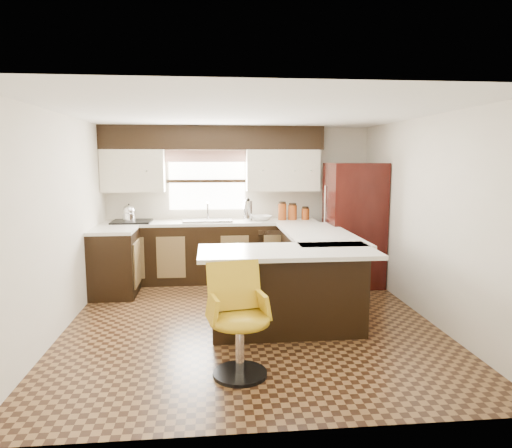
{
  "coord_description": "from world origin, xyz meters",
  "views": [
    {
      "loc": [
        -0.45,
        -5.13,
        1.9
      ],
      "look_at": [
        0.11,
        0.45,
        1.1
      ],
      "focal_mm": 32.0,
      "sensor_mm": 36.0,
      "label": 1
    }
  ],
  "objects": [
    {
      "name": "floor",
      "position": [
        0.0,
        0.0,
        0.0
      ],
      "size": [
        4.4,
        4.4,
        0.0
      ],
      "primitive_type": "plane",
      "color": "#49301A",
      "rests_on": "ground"
    },
    {
      "name": "ceiling",
      "position": [
        0.0,
        0.0,
        2.4
      ],
      "size": [
        4.4,
        4.4,
        0.0
      ],
      "primitive_type": "plane",
      "rotation": [
        3.14,
        0.0,
        0.0
      ],
      "color": "silver",
      "rests_on": "wall_back"
    },
    {
      "name": "wall_back",
      "position": [
        0.0,
        2.2,
        1.2
      ],
      "size": [
        4.4,
        0.0,
        4.4
      ],
      "primitive_type": "plane",
      "rotation": [
        1.57,
        0.0,
        0.0
      ],
      "color": "beige",
      "rests_on": "floor"
    },
    {
      "name": "wall_front",
      "position": [
        0.0,
        -2.2,
        1.2
      ],
      "size": [
        4.4,
        0.0,
        4.4
      ],
      "primitive_type": "plane",
      "rotation": [
        -1.57,
        0.0,
        0.0
      ],
      "color": "beige",
      "rests_on": "floor"
    },
    {
      "name": "wall_left",
      "position": [
        -2.1,
        0.0,
        1.2
      ],
      "size": [
        0.0,
        4.4,
        4.4
      ],
      "primitive_type": "plane",
      "rotation": [
        1.57,
        0.0,
        1.57
      ],
      "color": "beige",
      "rests_on": "floor"
    },
    {
      "name": "wall_right",
      "position": [
        2.1,
        0.0,
        1.2
      ],
      "size": [
        0.0,
        4.4,
        4.4
      ],
      "primitive_type": "plane",
      "rotation": [
        1.57,
        0.0,
        -1.57
      ],
      "color": "beige",
      "rests_on": "floor"
    },
    {
      "name": "base_cab_back",
      "position": [
        -0.45,
        1.9,
        0.45
      ],
      "size": [
        3.3,
        0.6,
        0.9
      ],
      "primitive_type": "cube",
      "color": "black",
      "rests_on": "floor"
    },
    {
      "name": "base_cab_left",
      "position": [
        -1.8,
        1.25,
        0.45
      ],
      "size": [
        0.6,
        0.7,
        0.9
      ],
      "primitive_type": "cube",
      "color": "black",
      "rests_on": "floor"
    },
    {
      "name": "counter_back",
      "position": [
        -0.45,
        1.9,
        0.92
      ],
      "size": [
        3.3,
        0.6,
        0.04
      ],
      "primitive_type": "cube",
      "color": "silver",
      "rests_on": "base_cab_back"
    },
    {
      "name": "counter_left",
      "position": [
        -1.8,
        1.25,
        0.92
      ],
      "size": [
        0.6,
        0.7,
        0.04
      ],
      "primitive_type": "cube",
      "color": "silver",
      "rests_on": "base_cab_left"
    },
    {
      "name": "soffit",
      "position": [
        -0.4,
        2.03,
        2.22
      ],
      "size": [
        3.4,
        0.35,
        0.36
      ],
      "primitive_type": "cube",
      "color": "black",
      "rests_on": "wall_back"
    },
    {
      "name": "upper_cab_left",
      "position": [
        -1.62,
        2.03,
        1.72
      ],
      "size": [
        0.94,
        0.35,
        0.64
      ],
      "primitive_type": "cube",
      "color": "beige",
      "rests_on": "wall_back"
    },
    {
      "name": "upper_cab_right",
      "position": [
        0.68,
        2.03,
        1.72
      ],
      "size": [
        1.14,
        0.35,
        0.64
      ],
      "primitive_type": "cube",
      "color": "beige",
      "rests_on": "wall_back"
    },
    {
      "name": "window_pane",
      "position": [
        -0.5,
        2.18,
        1.55
      ],
      "size": [
        1.2,
        0.02,
        0.9
      ],
      "primitive_type": "cube",
      "color": "white",
      "rests_on": "wall_back"
    },
    {
      "name": "valance",
      "position": [
        -0.5,
        2.14,
        1.94
      ],
      "size": [
        1.3,
        0.06,
        0.18
      ],
      "primitive_type": "cube",
      "color": "#D19B93",
      "rests_on": "wall_back"
    },
    {
      "name": "sink",
      "position": [
        -0.5,
        1.88,
        0.96
      ],
      "size": [
        0.75,
        0.45,
        0.03
      ],
      "primitive_type": "cube",
      "color": "#B2B2B7",
      "rests_on": "counter_back"
    },
    {
      "name": "dishwasher",
      "position": [
        0.55,
        1.61,
        0.43
      ],
      "size": [
        0.58,
        0.03,
        0.78
      ],
      "primitive_type": "cube",
      "color": "black",
      "rests_on": "floor"
    },
    {
      "name": "cooktop",
      "position": [
        -1.65,
        1.88,
        0.96
      ],
      "size": [
        0.58,
        0.5,
        0.02
      ],
      "primitive_type": "cube",
      "color": "black",
      "rests_on": "counter_back"
    },
    {
      "name": "peninsula_long",
      "position": [
        0.9,
        0.62,
        0.45
      ],
      "size": [
        0.6,
        1.95,
        0.9
      ],
      "primitive_type": "cube",
      "color": "black",
      "rests_on": "floor"
    },
    {
      "name": "peninsula_return",
      "position": [
        0.38,
        -0.35,
        0.45
      ],
      "size": [
        1.65,
        0.6,
        0.9
      ],
      "primitive_type": "cube",
      "color": "black",
      "rests_on": "floor"
    },
    {
      "name": "counter_pen_long",
      "position": [
        0.95,
        0.62,
        0.92
      ],
      "size": [
        0.84,
        1.95,
        0.04
      ],
      "primitive_type": "cube",
      "color": "silver",
      "rests_on": "peninsula_long"
    },
    {
      "name": "counter_pen_return",
      "position": [
        0.35,
        -0.44,
        0.92
      ],
      "size": [
        1.89,
        0.84,
        0.04
      ],
      "primitive_type": "cube",
      "color": "silver",
      "rests_on": "peninsula_return"
    },
    {
      "name": "refrigerator",
      "position": [
        1.69,
        1.48,
        0.92
      ],
      "size": [
        0.79,
        0.76,
        1.84
      ],
      "primitive_type": "cube",
      "color": "black",
      "rests_on": "floor"
    },
    {
      "name": "bar_chair",
      "position": [
        -0.21,
        -1.33,
        0.49
      ],
      "size": [
        0.62,
        0.62,
        0.99
      ],
      "primitive_type": null,
      "rotation": [
        0.0,
        0.0,
        0.2
      ],
      "color": "gold",
      "rests_on": "floor"
    },
    {
      "name": "kettle",
      "position": [
        -1.68,
        1.88,
        1.1
      ],
      "size": [
        0.19,
        0.19,
        0.26
      ],
      "primitive_type": null,
      "color": "silver",
      "rests_on": "cooktop"
    },
    {
      "name": "percolator",
      "position": [
        0.12,
        1.9,
        1.1
      ],
      "size": [
        0.14,
        0.14,
        0.31
      ],
      "primitive_type": "cylinder",
      "color": "silver",
      "rests_on": "counter_back"
    },
    {
      "name": "mixing_bowl",
      "position": [
        0.33,
        1.9,
        0.98
      ],
      "size": [
        0.41,
        0.41,
        0.08
      ],
      "primitive_type": "imported",
      "rotation": [
        0.0,
        0.0,
        0.39
      ],
      "color": "white",
      "rests_on": "counter_back"
    },
    {
      "name": "canister_large",
      "position": [
        0.67,
        1.92,
        1.07
      ],
      "size": [
        0.13,
        0.13,
        0.26
      ],
      "primitive_type": "cylinder",
      "color": "#8A3C13",
      "rests_on": "counter_back"
    },
    {
      "name": "canister_med",
      "position": [
        0.83,
        1.92,
        1.06
      ],
      "size": [
        0.14,
        0.14,
        0.23
      ],
      "primitive_type": "cylinder",
      "color": "#8A3C13",
      "rests_on": "counter_back"
    },
    {
      "name": "canister_small",
      "position": [
        1.04,
        1.92,
        1.03
      ],
      "size": [
        0.12,
        0.12,
        0.18
      ],
      "primitive_type": "cylinder",
      "color": "#8A3C13",
      "rests_on": "counter_back"
    }
  ]
}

